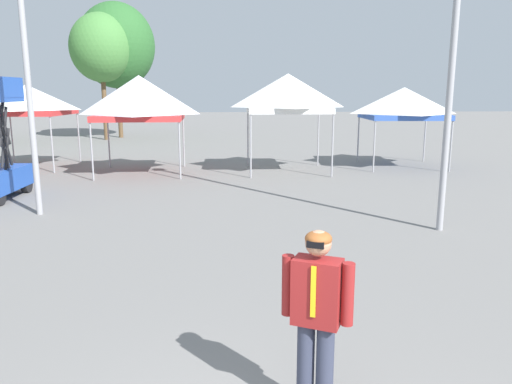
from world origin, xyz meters
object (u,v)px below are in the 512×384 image
canopy_tent_center (139,98)px  tree_behind_tents_right (116,46)px  canopy_tent_far_left (27,100)px  canopy_tent_behind_left (404,103)px  canopy_tent_left_of_center (288,93)px  tree_behind_tents_center (101,48)px  person_foreground (317,311)px

canopy_tent_center → tree_behind_tents_right: 15.33m
tree_behind_tents_right → canopy_tent_far_left: bearing=-94.0°
canopy_tent_behind_left → tree_behind_tents_right: bearing=135.4°
canopy_tent_left_of_center → canopy_tent_behind_left: bearing=10.8°
canopy_tent_left_of_center → tree_behind_tents_center: size_ratio=0.47×
canopy_tent_left_of_center → canopy_tent_behind_left: (4.69, 0.90, -0.38)m
canopy_tent_center → person_foreground: canopy_tent_center is taller
canopy_tent_far_left → tree_behind_tents_center: 11.70m
canopy_tent_center → tree_behind_tents_right: tree_behind_tents_right is taller
canopy_tent_far_left → canopy_tent_behind_left: 14.66m
tree_behind_tents_right → tree_behind_tents_center: bearing=-111.8°
canopy_tent_left_of_center → person_foreground: canopy_tent_left_of_center is taller
tree_behind_tents_right → canopy_tent_center: bearing=-75.7°
tree_behind_tents_right → canopy_tent_behind_left: bearing=-44.6°
canopy_tent_left_of_center → canopy_tent_behind_left: 4.79m
tree_behind_tents_center → tree_behind_tents_right: bearing=68.2°
canopy_tent_center → canopy_tent_behind_left: canopy_tent_center is taller
canopy_tent_center → person_foreground: bearing=-74.9°
canopy_tent_center → tree_behind_tents_center: tree_behind_tents_center is taller
canopy_tent_behind_left → tree_behind_tents_center: tree_behind_tents_center is taller
canopy_tent_far_left → tree_behind_tents_right: tree_behind_tents_right is taller
canopy_tent_left_of_center → person_foreground: 14.39m
canopy_tent_center → canopy_tent_left_of_center: 5.36m
canopy_tent_behind_left → tree_behind_tents_right: (-13.75, 13.58, 3.28)m
canopy_tent_left_of_center → tree_behind_tents_right: size_ratio=0.43×
canopy_tent_center → person_foreground: (3.79, -14.09, -1.69)m
canopy_tent_far_left → person_foreground: canopy_tent_far_left is taller
canopy_tent_far_left → tree_behind_tents_right: 13.22m
canopy_tent_far_left → person_foreground: bearing=-62.1°
canopy_tent_center → canopy_tent_left_of_center: canopy_tent_left_of_center is taller
canopy_tent_behind_left → tree_behind_tents_right: tree_behind_tents_right is taller
canopy_tent_far_left → canopy_tent_center: size_ratio=0.91×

